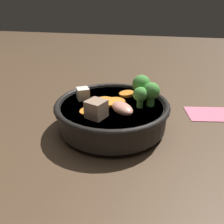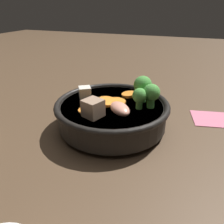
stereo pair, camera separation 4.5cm
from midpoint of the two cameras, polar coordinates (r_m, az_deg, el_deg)
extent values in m
plane|color=#4C3826|center=(0.47, 2.76, -4.11)|extent=(3.00, 3.00, 0.00)
cylinder|color=black|center=(0.47, 2.77, -3.58)|extent=(0.12, 0.12, 0.01)
cylinder|color=black|center=(0.45, 2.85, -0.58)|extent=(0.22, 0.22, 0.04)
torus|color=black|center=(0.44, 2.91, 2.00)|extent=(0.23, 0.23, 0.01)
cylinder|color=brown|center=(0.45, 2.88, 0.57)|extent=(0.21, 0.21, 0.02)
cylinder|color=orange|center=(0.45, 4.24, 2.52)|extent=(0.05, 0.05, 0.01)
cylinder|color=orange|center=(0.42, -2.87, 0.75)|extent=(0.05, 0.05, 0.01)
cylinder|color=orange|center=(0.44, 1.37, 2.43)|extent=(0.05, 0.05, 0.01)
cylinder|color=orange|center=(0.49, 7.15, 4.51)|extent=(0.04, 0.04, 0.01)
cylinder|color=#59B84C|center=(0.46, 10.66, 4.03)|extent=(0.02, 0.02, 0.02)
sphere|color=#47933D|center=(0.45, 10.91, 6.87)|extent=(0.04, 0.04, 0.04)
cylinder|color=#59B84C|center=(0.43, 10.11, 1.86)|extent=(0.01, 0.01, 0.02)
sphere|color=#47933D|center=(0.42, 10.31, 4.16)|extent=(0.03, 0.03, 0.03)
cylinder|color=#59B84C|center=(0.44, 12.99, 2.32)|extent=(0.01, 0.01, 0.02)
sphere|color=#47933D|center=(0.43, 13.27, 4.94)|extent=(0.03, 0.03, 0.03)
cube|color=#9E7F66|center=(0.39, -1.69, 0.94)|extent=(0.04, 0.04, 0.03)
cube|color=silver|center=(0.47, -4.38, 5.05)|extent=(0.03, 0.03, 0.02)
ellipsoid|color=#EA9E84|center=(0.40, 5.27, 0.80)|extent=(0.06, 0.06, 0.02)
cube|color=#D16B84|center=(0.56, 27.92, -1.70)|extent=(0.12, 0.10, 0.00)
camera|label=1|loc=(0.02, -87.14, 1.43)|focal=35.00mm
camera|label=2|loc=(0.02, 92.86, -1.43)|focal=35.00mm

